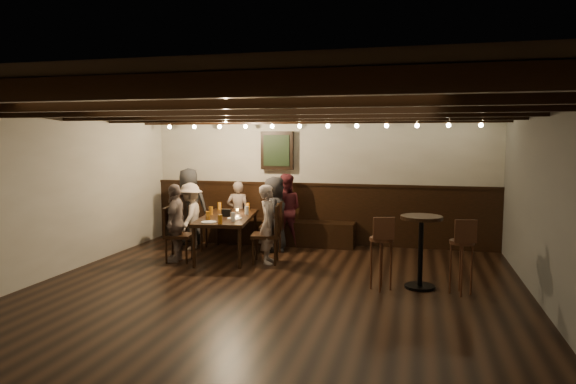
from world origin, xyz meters
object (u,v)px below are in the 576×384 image
(person_bench_right, at_px, (285,210))
(bar_stool_left, at_px, (381,262))
(person_bench_left, at_px, (189,206))
(chair_right_far, at_px, (267,245))
(chair_left_near, at_px, (193,232))
(person_right_far, at_px, (268,224))
(high_top_table, at_px, (421,241))
(person_bench_centre, at_px, (238,212))
(bar_stool_right, at_px, (461,266))
(dining_table, at_px, (227,219))
(chair_right_near, at_px, (273,235))
(person_left_far, at_px, (176,223))
(person_right_near, at_px, (274,214))
(chair_left_far, at_px, (178,245))
(person_left_near, at_px, (191,216))

(person_bench_right, bearing_deg, bar_stool_left, 119.00)
(person_bench_left, relative_size, person_bench_right, 1.07)
(chair_right_far, xyz_separation_m, bar_stool_left, (1.87, -1.03, 0.08))
(chair_left_near, relative_size, person_right_far, 0.79)
(person_right_far, bearing_deg, person_bench_left, 50.71)
(high_top_table, bearing_deg, person_bench_centre, 146.75)
(person_right_far, relative_size, high_top_table, 1.29)
(person_bench_centre, height_order, bar_stool_right, person_bench_centre)
(dining_table, distance_m, person_bench_centre, 1.05)
(bar_stool_right, bearing_deg, chair_right_far, 149.28)
(chair_right_near, height_order, person_left_far, person_left_far)
(dining_table, relative_size, chair_right_near, 2.16)
(person_right_near, bearing_deg, chair_right_near, 90.00)
(high_top_table, relative_size, bar_stool_left, 0.99)
(chair_left_far, height_order, person_left_far, person_left_far)
(person_bench_centre, height_order, high_top_table, person_bench_centre)
(person_bench_right, xyz_separation_m, person_left_far, (-1.40, -1.61, -0.04))
(chair_right_far, bearing_deg, chair_left_near, 58.01)
(person_right_near, distance_m, person_right_far, 0.90)
(bar_stool_left, height_order, bar_stool_right, same)
(dining_table, relative_size, chair_left_far, 2.17)
(chair_left_far, distance_m, high_top_table, 3.85)
(chair_right_near, xyz_separation_m, person_bench_centre, (-0.81, 0.47, 0.32))
(chair_right_far, bearing_deg, bar_stool_right, -118.61)
(chair_right_near, distance_m, bar_stool_right, 3.55)
(person_bench_centre, relative_size, person_right_far, 0.94)
(dining_table, distance_m, chair_right_near, 0.92)
(person_bench_right, bearing_deg, high_top_table, 128.14)
(dining_table, relative_size, chair_left_near, 1.94)
(person_left_far, bearing_deg, chair_left_near, 178.15)
(dining_table, distance_m, chair_left_far, 0.92)
(chair_left_near, height_order, chair_right_far, chair_left_near)
(person_bench_right, height_order, person_left_near, person_bench_right)
(chair_left_near, relative_size, chair_left_far, 1.12)
(person_left_near, bearing_deg, person_right_far, 59.04)
(person_left_near, relative_size, person_right_near, 0.91)
(person_bench_right, distance_m, bar_stool_right, 3.75)
(chair_left_near, distance_m, high_top_table, 4.22)
(chair_left_far, xyz_separation_m, person_left_near, (-0.18, 0.88, 0.33))
(chair_left_near, relative_size, person_bench_left, 0.70)
(person_bench_left, height_order, high_top_table, person_bench_left)
(chair_right_far, height_order, bar_stool_right, bar_stool_right)
(person_right_near, bearing_deg, person_bench_right, -18.43)
(chair_left_near, height_order, high_top_table, chair_left_near)
(person_left_far, height_order, person_right_near, person_right_near)
(person_bench_centre, xyz_separation_m, bar_stool_left, (2.83, -2.39, -0.22))
(bar_stool_right, bearing_deg, dining_table, 148.54)
(person_bench_centre, relative_size, bar_stool_left, 1.20)
(chair_right_far, xyz_separation_m, person_bench_centre, (-0.96, 1.36, 0.30))
(person_bench_left, bearing_deg, person_left_near, 108.43)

